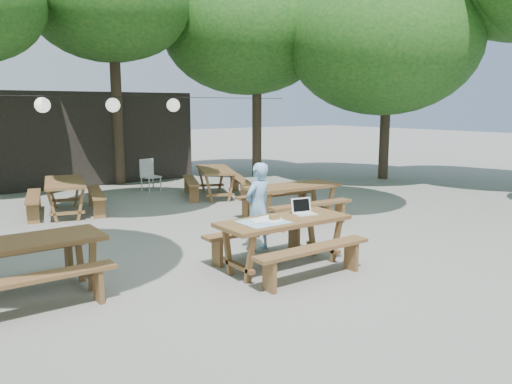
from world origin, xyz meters
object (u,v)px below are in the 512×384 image
object	(u,v)px
main_picnic_table	(284,243)
woman	(258,207)
plastic_chair	(151,182)
picnic_table_nw	(20,269)

from	to	relation	value
main_picnic_table	woman	xyz separation A→B (m)	(0.23, 0.97, 0.35)
plastic_chair	main_picnic_table	bearing A→B (deg)	-108.91
woman	plastic_chair	world-z (taller)	woman
picnic_table_nw	plastic_chair	size ratio (longest dim) A/B	2.22
main_picnic_table	woman	size ratio (longest dim) A/B	1.36
picnic_table_nw	woman	xyz separation A→B (m)	(3.64, 0.01, 0.35)
woman	plastic_chair	xyz separation A→B (m)	(0.99, 6.58, -0.48)
main_picnic_table	woman	bearing A→B (deg)	76.40
woman	picnic_table_nw	bearing A→B (deg)	-12.78
picnic_table_nw	woman	world-z (taller)	woman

